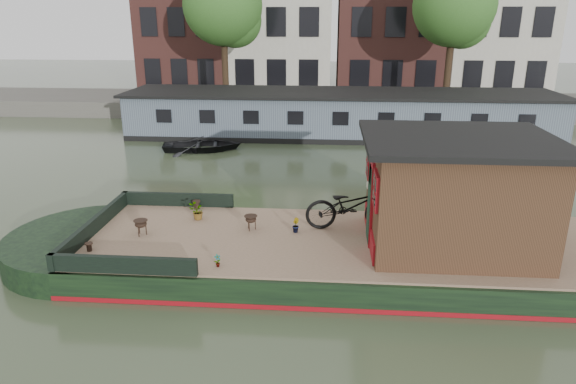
# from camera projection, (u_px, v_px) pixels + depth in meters

# --- Properties ---
(ground) EXTENTS (120.00, 120.00, 0.00)m
(ground) POSITION_uv_depth(u_px,v_px,m) (348.00, 266.00, 11.76)
(ground) COLOR #2E3824
(ground) RESTS_ON ground
(houseboat_hull) EXTENTS (14.01, 4.02, 0.60)m
(houseboat_hull) POSITION_uv_depth(u_px,v_px,m) (291.00, 253.00, 11.77)
(houseboat_hull) COLOR black
(houseboat_hull) RESTS_ON ground
(houseboat_deck) EXTENTS (11.80, 3.80, 0.05)m
(houseboat_deck) POSITION_uv_depth(u_px,v_px,m) (349.00, 241.00, 11.56)
(houseboat_deck) COLOR #8C6E56
(houseboat_deck) RESTS_ON houseboat_hull
(bow_bulwark) EXTENTS (3.00, 4.00, 0.35)m
(bow_bulwark) POSITION_uv_depth(u_px,v_px,m) (130.00, 226.00, 11.87)
(bow_bulwark) COLOR black
(bow_bulwark) RESTS_ON houseboat_deck
(cabin) EXTENTS (4.00, 3.50, 2.42)m
(cabin) POSITION_uv_depth(u_px,v_px,m) (454.00, 191.00, 11.00)
(cabin) COLOR black
(cabin) RESTS_ON houseboat_deck
(bicycle) EXTENTS (2.22, 1.05, 1.12)m
(bicycle) POSITION_uv_depth(u_px,v_px,m) (351.00, 206.00, 12.07)
(bicycle) COLOR black
(bicycle) RESTS_ON houseboat_deck
(potted_plant_b) EXTENTS (0.19, 0.22, 0.34)m
(potted_plant_b) POSITION_uv_depth(u_px,v_px,m) (295.00, 225.00, 11.96)
(potted_plant_b) COLOR brown
(potted_plant_b) RESTS_ON houseboat_deck
(potted_plant_c) EXTENTS (0.50, 0.49, 0.42)m
(potted_plant_c) POSITION_uv_depth(u_px,v_px,m) (197.00, 212.00, 12.68)
(potted_plant_c) COLOR #A3452F
(potted_plant_c) RESTS_ON houseboat_deck
(potted_plant_e) EXTENTS (0.17, 0.16, 0.27)m
(potted_plant_e) POSITION_uv_depth(u_px,v_px,m) (218.00, 261.00, 10.27)
(potted_plant_e) COLOR #A2672F
(potted_plant_e) RESTS_ON houseboat_deck
(brazier_front) EXTENTS (0.45, 0.45, 0.37)m
(brazier_front) POSITION_uv_depth(u_px,v_px,m) (141.00, 227.00, 11.79)
(brazier_front) COLOR black
(brazier_front) RESTS_ON houseboat_deck
(brazier_rear) EXTENTS (0.40, 0.40, 0.35)m
(brazier_rear) POSITION_uv_depth(u_px,v_px,m) (251.00, 223.00, 12.08)
(brazier_rear) COLOR black
(brazier_rear) RESTS_ON houseboat_deck
(bollard_port) EXTENTS (0.21, 0.21, 0.23)m
(bollard_port) POSITION_uv_depth(u_px,v_px,m) (197.00, 205.00, 13.41)
(bollard_port) COLOR black
(bollard_port) RESTS_ON houseboat_deck
(bollard_stbd) EXTENTS (0.16, 0.16, 0.19)m
(bollard_stbd) POSITION_uv_depth(u_px,v_px,m) (89.00, 247.00, 11.00)
(bollard_stbd) COLOR black
(bollard_stbd) RESTS_ON houseboat_deck
(dinghy) EXTENTS (3.70, 2.93, 0.69)m
(dinghy) POSITION_uv_depth(u_px,v_px,m) (202.00, 142.00, 22.07)
(dinghy) COLOR black
(dinghy) RESTS_ON ground
(far_houseboat) EXTENTS (20.40, 4.40, 2.11)m
(far_houseboat) POSITION_uv_depth(u_px,v_px,m) (340.00, 116.00, 24.67)
(far_houseboat) COLOR slate
(far_houseboat) RESTS_ON ground
(quay) EXTENTS (60.00, 6.00, 0.90)m
(quay) POSITION_uv_depth(u_px,v_px,m) (338.00, 105.00, 30.98)
(quay) COLOR #47443F
(quay) RESTS_ON ground
(tree_left) EXTENTS (4.40, 4.40, 7.40)m
(tree_left) POSITION_uv_depth(u_px,v_px,m) (226.00, 9.00, 28.36)
(tree_left) COLOR #332316
(tree_left) RESTS_ON quay
(tree_right) EXTENTS (4.40, 4.40, 7.40)m
(tree_right) POSITION_uv_depth(u_px,v_px,m) (456.00, 9.00, 27.42)
(tree_right) COLOR #332316
(tree_right) RESTS_ON quay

